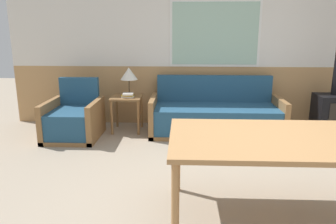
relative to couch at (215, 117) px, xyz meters
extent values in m
plane|color=gray|center=(0.08, -2.06, -0.27)|extent=(16.00, 16.00, 0.00)
cube|color=tan|center=(0.08, 0.57, 0.24)|extent=(7.20, 0.06, 1.02)
cube|color=silver|center=(0.08, 0.57, 1.59)|extent=(7.20, 0.06, 1.68)
cube|color=white|center=(0.00, 0.53, 1.30)|extent=(1.51, 0.01, 1.10)
cube|color=#99BCA8|center=(0.00, 0.52, 1.30)|extent=(1.43, 0.02, 1.02)
cube|color=olive|center=(0.00, -0.02, -0.24)|extent=(2.08, 0.89, 0.06)
cube|color=navy|center=(0.00, -0.04, -0.02)|extent=(1.92, 0.81, 0.39)
cube|color=navy|center=(0.00, 0.37, 0.40)|extent=(1.92, 0.10, 0.44)
cube|color=olive|center=(-1.00, -0.02, 0.02)|extent=(0.08, 0.89, 0.59)
cube|color=olive|center=(1.00, -0.02, 0.02)|extent=(0.08, 0.89, 0.59)
cube|color=olive|center=(-2.21, -0.34, -0.24)|extent=(0.79, 0.87, 0.06)
cube|color=navy|center=(-2.21, -0.36, -0.02)|extent=(0.63, 0.79, 0.38)
cube|color=navy|center=(-2.21, 0.04, 0.40)|extent=(0.63, 0.10, 0.45)
cube|color=olive|center=(-2.57, -0.34, 0.02)|extent=(0.08, 0.87, 0.58)
cube|color=olive|center=(-1.86, -0.34, 0.02)|extent=(0.08, 0.87, 0.58)
cube|color=olive|center=(-1.44, 0.06, 0.30)|extent=(0.49, 0.49, 0.03)
cylinder|color=olive|center=(-1.66, -0.15, 0.01)|extent=(0.04, 0.04, 0.55)
cylinder|color=olive|center=(-1.23, -0.15, 0.01)|extent=(0.04, 0.04, 0.55)
cylinder|color=olive|center=(-1.66, 0.27, 0.01)|extent=(0.04, 0.04, 0.55)
cylinder|color=olive|center=(-1.23, 0.27, 0.01)|extent=(0.04, 0.04, 0.55)
cylinder|color=#4C3823|center=(-1.41, 0.14, 0.32)|extent=(0.17, 0.17, 0.02)
cylinder|color=#4C3823|center=(-1.41, 0.14, 0.45)|extent=(0.02, 0.02, 0.25)
cone|color=silver|center=(-1.41, 0.14, 0.67)|extent=(0.28, 0.28, 0.20)
cube|color=white|center=(-1.41, -0.02, 0.32)|extent=(0.20, 0.13, 0.02)
cube|color=gold|center=(-1.41, -0.02, 0.35)|extent=(0.20, 0.12, 0.02)
cube|color=white|center=(-1.40, -0.04, 0.37)|extent=(0.18, 0.17, 0.03)
cube|color=#B27F4C|center=(0.36, -2.48, 0.47)|extent=(1.99, 1.08, 0.04)
cylinder|color=#B27F4C|center=(-0.58, -2.96, 0.09)|extent=(0.06, 0.06, 0.72)
cylinder|color=#B27F4C|center=(-0.58, -2.00, 0.09)|extent=(0.06, 0.06, 0.72)
cylinder|color=black|center=(1.62, -0.21, -0.22)|extent=(0.04, 0.04, 0.10)
cylinder|color=black|center=(1.62, 0.16, -0.22)|extent=(0.04, 0.04, 0.10)
cube|color=black|center=(1.85, -0.02, 0.11)|extent=(0.57, 0.46, 0.55)
camera|label=1|loc=(-0.53, -5.13, 1.36)|focal=35.00mm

